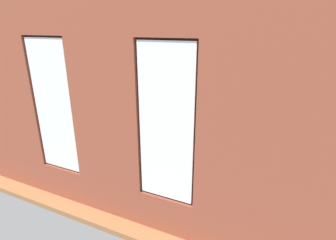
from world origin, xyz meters
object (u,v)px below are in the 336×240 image
at_px(coffee_table, 167,135).
at_px(remote_black, 169,135).
at_px(tv_flatscreen, 73,109).
at_px(remote_silver, 167,133).
at_px(media_console, 75,129).
at_px(potted_plant_foreground_right, 132,92).
at_px(cup_ceramic, 184,132).
at_px(potted_plant_corner_near_left, 296,108).
at_px(couch_by_window, 137,177).
at_px(table_plant_small, 162,127).
at_px(potted_plant_mid_room_small, 224,129).
at_px(potted_plant_between_couches, 207,185).
at_px(potted_plant_by_left_couch, 269,140).
at_px(potted_plant_beside_window_right, 52,144).
at_px(couch_left, 284,170).
at_px(potted_plant_near_tv, 58,129).
at_px(papasan_chair, 203,112).
at_px(candle_jar, 150,130).

height_order(coffee_table, remote_black, remote_black).
bearing_deg(tv_flatscreen, remote_silver, -172.54).
xyz_separation_m(media_console, potted_plant_foreground_right, (-0.30, -2.60, 0.54)).
relative_size(cup_ceramic, potted_plant_corner_near_left, 0.08).
distance_m(remote_black, tv_flatscreen, 2.90).
bearing_deg(cup_ceramic, potted_plant_foreground_right, -36.21).
bearing_deg(remote_silver, cup_ceramic, -144.79).
distance_m(couch_by_window, table_plant_small, 2.12).
height_order(cup_ceramic, potted_plant_mid_room_small, potted_plant_mid_room_small).
distance_m(coffee_table, tv_flatscreen, 2.81).
height_order(remote_black, potted_plant_between_couches, potted_plant_between_couches).
xyz_separation_m(couch_by_window, potted_plant_by_left_couch, (-2.11, -2.91, -0.00)).
height_order(potted_plant_between_couches, potted_plant_beside_window_right, potted_plant_beside_window_right).
distance_m(cup_ceramic, potted_plant_by_left_couch, 2.16).
distance_m(couch_left, tv_flatscreen, 5.58).
xyz_separation_m(potted_plant_foreground_right, potted_plant_near_tv, (-0.24, 3.67, -0.06)).
xyz_separation_m(remote_black, potted_plant_corner_near_left, (-2.82, -2.42, 0.38)).
xyz_separation_m(couch_by_window, cup_ceramic, (-0.11, -2.09, 0.17)).
distance_m(table_plant_small, potted_plant_beside_window_right, 2.65).
bearing_deg(tv_flatscreen, coffee_table, -172.54).
xyz_separation_m(tv_flatscreen, potted_plant_corner_near_left, (-5.68, -2.65, 0.01)).
bearing_deg(remote_black, potted_plant_beside_window_right, 73.30).
height_order(couch_by_window, tv_flatscreen, tv_flatscreen).
relative_size(remote_silver, potted_plant_beside_window_right, 0.16).
bearing_deg(papasan_chair, media_console, 39.21).
bearing_deg(coffee_table, remote_black, 130.45).
height_order(potted_plant_foreground_right, potted_plant_near_tv, potted_plant_foreground_right).
height_order(potted_plant_by_left_couch, potted_plant_beside_window_right, potted_plant_beside_window_right).
bearing_deg(table_plant_small, potted_plant_near_tv, 37.24).
xyz_separation_m(couch_left, cup_ceramic, (2.40, -0.63, 0.17)).
distance_m(remote_silver, media_console, 2.79).
height_order(couch_by_window, potted_plant_near_tv, potted_plant_near_tv).
xyz_separation_m(couch_by_window, candle_jar, (0.73, -1.82, 0.16)).
relative_size(table_plant_small, media_console, 0.16).
distance_m(candle_jar, tv_flatscreen, 2.36).
xyz_separation_m(coffee_table, cup_ceramic, (-0.40, -0.15, 0.10)).
bearing_deg(tv_flatscreen, potted_plant_near_tv, 116.91).
xyz_separation_m(cup_ceramic, candle_jar, (0.84, 0.28, -0.00)).
distance_m(cup_ceramic, remote_silver, 0.43).
relative_size(couch_by_window, potted_plant_by_left_couch, 3.59).
bearing_deg(potted_plant_mid_room_small, potted_plant_corner_near_left, -143.70).
height_order(cup_ceramic, potted_plant_beside_window_right, potted_plant_beside_window_right).
xyz_separation_m(potted_plant_foreground_right, potted_plant_beside_window_right, (-0.72, 4.28, -0.12)).
distance_m(coffee_table, potted_plant_mid_room_small, 1.60).
distance_m(coffee_table, candle_jar, 0.47).
bearing_deg(potted_plant_between_couches, potted_plant_corner_near_left, -107.22).
height_order(coffee_table, candle_jar, candle_jar).
height_order(potted_plant_mid_room_small, potted_plant_foreground_right, potted_plant_foreground_right).
xyz_separation_m(coffee_table, media_console, (2.76, 0.36, -0.16)).
height_order(table_plant_small, potted_plant_between_couches, potted_plant_between_couches).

